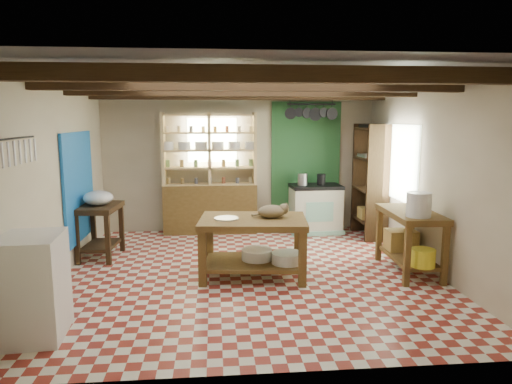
{
  "coord_description": "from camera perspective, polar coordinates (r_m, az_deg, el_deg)",
  "views": [
    {
      "loc": [
        -0.47,
        -5.98,
        2.1
      ],
      "look_at": [
        0.11,
        0.3,
        1.08
      ],
      "focal_mm": 32.0,
      "sensor_mm": 36.0,
      "label": 1
    }
  ],
  "objects": [
    {
      "name": "floor",
      "position": [
        6.35,
        -0.75,
        -10.16
      ],
      "size": [
        5.0,
        5.0,
        0.02
      ],
      "primitive_type": "cube",
      "color": "maroon",
      "rests_on": "ground"
    },
    {
      "name": "ceiling",
      "position": [
        6.02,
        -0.81,
        14.0
      ],
      "size": [
        5.0,
        5.0,
        0.02
      ],
      "primitive_type": "cube",
      "color": "#4E4E53",
      "rests_on": "wall_back"
    },
    {
      "name": "wall_back",
      "position": [
        8.53,
        -2.09,
        3.84
      ],
      "size": [
        5.0,
        0.04,
        2.6
      ],
      "primitive_type": "cube",
      "color": "beige",
      "rests_on": "floor"
    },
    {
      "name": "wall_front",
      "position": [
        3.6,
        2.33,
        -3.62
      ],
      "size": [
        5.0,
        0.04,
        2.6
      ],
      "primitive_type": "cube",
      "color": "beige",
      "rests_on": "floor"
    },
    {
      "name": "wall_left",
      "position": [
        6.36,
        -23.85,
        1.22
      ],
      "size": [
        0.04,
        5.0,
        2.6
      ],
      "primitive_type": "cube",
      "color": "beige",
      "rests_on": "floor"
    },
    {
      "name": "wall_right",
      "position": [
        6.72,
        21.0,
        1.78
      ],
      "size": [
        0.04,
        5.0,
        2.6
      ],
      "primitive_type": "cube",
      "color": "beige",
      "rests_on": "floor"
    },
    {
      "name": "ceiling_beams",
      "position": [
        6.01,
        -0.81,
        12.86
      ],
      "size": [
        5.0,
        3.8,
        0.15
      ],
      "primitive_type": "cube",
      "color": "#362413",
      "rests_on": "ceiling"
    },
    {
      "name": "blue_wall_patch",
      "position": [
        7.23,
        -21.28,
        0.65
      ],
      "size": [
        0.04,
        1.4,
        1.6
      ],
      "primitive_type": "cube",
      "color": "blue",
      "rests_on": "wall_left"
    },
    {
      "name": "green_wall_patch",
      "position": [
        8.66,
        6.22,
        3.54
      ],
      "size": [
        1.3,
        0.04,
        2.3
      ],
      "primitive_type": "cube",
      "color": "#215428",
      "rests_on": "wall_back"
    },
    {
      "name": "window_back",
      "position": [
        8.47,
        -5.51,
        6.48
      ],
      "size": [
        0.9,
        0.02,
        0.8
      ],
      "primitive_type": "cube",
      "color": "silver",
      "rests_on": "wall_back"
    },
    {
      "name": "window_right",
      "position": [
        7.6,
        17.6,
        3.52
      ],
      "size": [
        0.02,
        1.3,
        1.2
      ],
      "primitive_type": "cube",
      "color": "silver",
      "rests_on": "wall_right"
    },
    {
      "name": "utensil_rail",
      "position": [
        5.18,
        -27.74,
        4.63
      ],
      "size": [
        0.06,
        0.9,
        0.28
      ],
      "primitive_type": "cube",
      "color": "black",
      "rests_on": "wall_left"
    },
    {
      "name": "pot_rack",
      "position": [
        8.21,
        6.92,
        9.72
      ],
      "size": [
        0.86,
        0.12,
        0.36
      ],
      "primitive_type": "cube",
      "color": "black",
      "rests_on": "ceiling"
    },
    {
      "name": "shelving_unit",
      "position": [
        8.35,
        -5.79,
        2.3
      ],
      "size": [
        1.7,
        0.34,
        2.2
      ],
      "primitive_type": "cube",
      "color": "#DBBB7E",
      "rests_on": "floor"
    },
    {
      "name": "tall_rack",
      "position": [
        8.32,
        14.08,
        1.35
      ],
      "size": [
        0.4,
        0.86,
        2.0
      ],
      "primitive_type": "cube",
      "color": "#362413",
      "rests_on": "floor"
    },
    {
      "name": "work_table",
      "position": [
        6.13,
        -0.37,
        -6.92
      ],
      "size": [
        1.48,
        1.07,
        0.79
      ],
      "primitive_type": "cube",
      "rotation": [
        0.0,
        0.0,
        -0.11
      ],
      "color": "brown",
      "rests_on": "floor"
    },
    {
      "name": "stove",
      "position": [
        8.5,
        7.42,
        -2.08
      ],
      "size": [
        0.94,
        0.65,
        0.89
      ],
      "primitive_type": "cube",
      "rotation": [
        0.0,
        0.0,
        0.04
      ],
      "color": "beige",
      "rests_on": "floor"
    },
    {
      "name": "prep_table",
      "position": [
        7.3,
        -18.9,
        -4.69
      ],
      "size": [
        0.62,
        0.85,
        0.81
      ],
      "primitive_type": "cube",
      "rotation": [
        0.0,
        0.0,
        -0.09
      ],
      "color": "#362413",
      "rests_on": "floor"
    },
    {
      "name": "white_cabinet",
      "position": [
        4.95,
        -26.15,
        -10.59
      ],
      "size": [
        0.61,
        0.71,
        1.0
      ],
      "primitive_type": "cube",
      "rotation": [
        0.0,
        0.0,
        0.07
      ],
      "color": "silver",
      "rests_on": "floor"
    },
    {
      "name": "right_counter",
      "position": [
        6.62,
        18.62,
        -5.9
      ],
      "size": [
        0.64,
        1.21,
        0.86
      ],
      "primitive_type": "cube",
      "rotation": [
        0.0,
        0.0,
        -0.03
      ],
      "color": "brown",
      "rests_on": "floor"
    },
    {
      "name": "cat",
      "position": [
        6.06,
        2.0,
        -2.44
      ],
      "size": [
        0.39,
        0.31,
        0.17
      ],
      "primitive_type": "ellipsoid",
      "rotation": [
        0.0,
        0.0,
        0.07
      ],
      "color": "#917B54",
      "rests_on": "work_table"
    },
    {
      "name": "steel_tray",
      "position": [
        6.0,
        -3.73,
        -3.31
      ],
      "size": [
        0.35,
        0.35,
        0.02
      ],
      "primitive_type": "cylinder",
      "rotation": [
        0.0,
        0.0,
        -0.11
      ],
      "color": "#BAB9C2",
      "rests_on": "work_table"
    },
    {
      "name": "basin_large",
      "position": [
        6.21,
        0.11,
        -7.81
      ],
      "size": [
        0.45,
        0.45,
        0.14
      ],
      "primitive_type": "cylinder",
      "rotation": [
        0.0,
        0.0,
        -0.11
      ],
      "color": "silver",
      "rests_on": "work_table"
    },
    {
      "name": "basin_small",
      "position": [
        6.07,
        3.9,
        -8.22
      ],
      "size": [
        0.45,
        0.45,
        0.14
      ],
      "primitive_type": "cylinder",
      "rotation": [
        0.0,
        0.0,
        -0.11
      ],
      "color": "silver",
      "rests_on": "work_table"
    },
    {
      "name": "kettle_left",
      "position": [
        8.35,
        5.84,
        1.57
      ],
      "size": [
        0.19,
        0.19,
        0.21
      ],
      "primitive_type": "cylinder",
      "rotation": [
        0.0,
        0.0,
        0.04
      ],
      "color": "#BAB9C2",
      "rests_on": "stove"
    },
    {
      "name": "kettle_right",
      "position": [
        8.43,
        8.15,
        1.57
      ],
      "size": [
        0.17,
        0.17,
        0.2
      ],
      "primitive_type": "cylinder",
      "rotation": [
        0.0,
        0.0,
        0.04
      ],
      "color": "black",
      "rests_on": "stove"
    },
    {
      "name": "enamel_bowl",
      "position": [
        7.2,
        -19.11,
        -0.69
      ],
      "size": [
        0.47,
        0.47,
        0.22
      ],
      "primitive_type": "ellipsoid",
      "rotation": [
        0.0,
        0.0,
        -0.09
      ],
      "color": "silver",
      "rests_on": "prep_table"
    },
    {
      "name": "white_bucket",
      "position": [
        6.16,
        19.68,
        -1.49
      ],
      "size": [
        0.32,
        0.32,
        0.31
      ],
      "primitive_type": "cylinder",
      "rotation": [
        0.0,
        0.0,
        -0.03
      ],
      "color": "silver",
      "rests_on": "right_counter"
    },
    {
      "name": "wicker_basket",
      "position": [
        6.9,
        17.67,
        -5.73
      ],
      "size": [
        0.42,
        0.34,
        0.29
      ],
      "primitive_type": "cube",
      "rotation": [
        0.0,
        0.0,
        -0.03
      ],
      "color": "#A98944",
      "rests_on": "right_counter"
    },
    {
      "name": "yellow_tub",
      "position": [
        6.24,
        20.13,
        -7.72
      ],
      "size": [
        0.32,
        0.32,
        0.23
      ],
      "primitive_type": "cylinder",
      "rotation": [
        0.0,
        0.0,
        -0.03
      ],
      "color": "yellow",
      "rests_on": "right_counter"
    }
  ]
}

